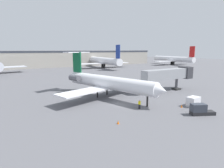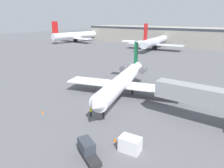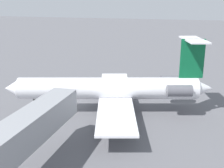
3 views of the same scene
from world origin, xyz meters
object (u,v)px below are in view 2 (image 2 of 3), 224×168
(cargo_container_uld, at_px, (130,144))
(traffic_cone_mid, at_px, (115,139))
(ground_crew_marshaller, at_px, (91,111))
(parked_airliner_west_mid, at_px, (155,42))
(baggage_tug_lead, at_px, (88,150))
(parked_airliner_west_end, at_px, (75,36))
(regional_jet, at_px, (124,79))
(jet_bridge, at_px, (219,100))
(traffic_cone_near, at_px, (43,112))

(cargo_container_uld, xyz_separation_m, traffic_cone_mid, (-2.66, 0.50, -0.64))
(traffic_cone_mid, bearing_deg, ground_crew_marshaller, 155.09)
(cargo_container_uld, xyz_separation_m, parked_airliner_west_mid, (-34.38, 78.00, 3.31))
(baggage_tug_lead, height_order, parked_airliner_west_end, parked_airliner_west_end)
(baggage_tug_lead, xyz_separation_m, parked_airliner_west_end, (-89.26, 82.19, 3.57))
(regional_jet, relative_size, parked_airliner_west_mid, 0.83)
(jet_bridge, height_order, ground_crew_marshaller, jet_bridge)
(regional_jet, bearing_deg, cargo_container_uld, -53.53)
(ground_crew_marshaller, height_order, traffic_cone_mid, ground_crew_marshaller)
(regional_jet, height_order, parked_airliner_west_end, parked_airliner_west_end)
(traffic_cone_mid, xyz_separation_m, parked_airliner_west_end, (-89.99, 77.83, 4.14))
(ground_crew_marshaller, bearing_deg, regional_jet, 95.02)
(traffic_cone_near, relative_size, traffic_cone_mid, 1.00)
(ground_crew_marshaller, distance_m, parked_airliner_west_end, 111.21)
(cargo_container_uld, height_order, traffic_cone_near, cargo_container_uld)
(jet_bridge, bearing_deg, parked_airliner_west_mid, 122.20)
(jet_bridge, height_order, baggage_tug_lead, jet_bridge)
(traffic_cone_near, bearing_deg, jet_bridge, 27.04)
(regional_jet, relative_size, jet_bridge, 1.71)
(baggage_tug_lead, xyz_separation_m, parked_airliner_west_mid, (-30.99, 81.85, 3.39))
(jet_bridge, bearing_deg, traffic_cone_mid, -129.48)
(traffic_cone_mid, distance_m, parked_airliner_west_end, 119.05)
(jet_bridge, xyz_separation_m, traffic_cone_mid, (-9.68, -11.76, -4.18))
(cargo_container_uld, distance_m, traffic_cone_mid, 2.79)
(baggage_tug_lead, relative_size, parked_airliner_west_end, 0.12)
(cargo_container_uld, bearing_deg, baggage_tug_lead, -131.33)
(traffic_cone_near, height_order, parked_airliner_west_end, parked_airliner_west_end)
(cargo_container_uld, xyz_separation_m, traffic_cone_near, (-17.38, -0.20, -0.64))
(cargo_container_uld, distance_m, parked_airliner_west_end, 121.38)
(cargo_container_uld, xyz_separation_m, parked_airliner_west_end, (-92.65, 78.34, 3.49))
(jet_bridge, xyz_separation_m, parked_airliner_west_mid, (-41.40, 65.74, -0.22))
(cargo_container_uld, bearing_deg, parked_airliner_west_end, 139.79)
(regional_jet, height_order, traffic_cone_near, regional_jet)
(regional_jet, relative_size, ground_crew_marshaller, 16.61)
(traffic_cone_near, xyz_separation_m, parked_airliner_west_mid, (-16.99, 78.20, 3.96))
(regional_jet, relative_size, traffic_cone_mid, 51.04)
(parked_airliner_west_mid, bearing_deg, ground_crew_marshaller, -71.83)
(traffic_cone_mid, bearing_deg, cargo_container_uld, -10.67)
(regional_jet, height_order, jet_bridge, regional_jet)
(regional_jet, xyz_separation_m, traffic_cone_near, (-6.35, -15.12, -3.26))
(cargo_container_uld, bearing_deg, regional_jet, 126.47)
(jet_bridge, height_order, traffic_cone_mid, jet_bridge)
(regional_jet, relative_size, baggage_tug_lead, 6.65)
(traffic_cone_near, distance_m, traffic_cone_mid, 14.73)
(ground_crew_marshaller, relative_size, traffic_cone_near, 3.07)
(traffic_cone_near, relative_size, parked_airliner_west_end, 0.02)
(parked_airliner_west_end, bearing_deg, parked_airliner_west_mid, -0.33)
(jet_bridge, distance_m, parked_airliner_west_end, 119.58)
(regional_jet, height_order, cargo_container_uld, regional_jet)
(baggage_tug_lead, distance_m, parked_airliner_west_mid, 87.58)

